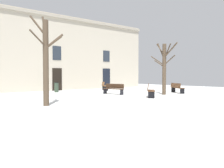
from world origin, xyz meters
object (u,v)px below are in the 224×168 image
(tree_near_facade, at_px, (164,67))
(tree_right_of_center, at_px, (46,59))
(litter_bin, at_px, (56,87))
(bench_back_to_back_left, at_px, (114,89))
(bench_near_center_tree, at_px, (150,90))
(bench_far_corner, at_px, (105,86))
(bench_near_lamp, at_px, (177,88))

(tree_near_facade, distance_m, tree_right_of_center, 10.13)
(litter_bin, bearing_deg, bench_back_to_back_left, -63.81)
(bench_near_center_tree, bearing_deg, bench_far_corner, 32.78)
(litter_bin, height_order, bench_back_to_back_left, litter_bin)
(tree_right_of_center, relative_size, bench_near_center_tree, 2.88)
(tree_near_facade, distance_m, bench_far_corner, 7.42)
(bench_near_lamp, bearing_deg, tree_right_of_center, 123.54)
(bench_far_corner, height_order, bench_near_lamp, bench_far_corner)
(bench_far_corner, bearing_deg, litter_bin, 113.64)
(litter_bin, relative_size, bench_near_lamp, 0.48)
(tree_right_of_center, bearing_deg, bench_far_corner, 37.04)
(litter_bin, relative_size, bench_back_to_back_left, 0.46)
(tree_right_of_center, xyz_separation_m, bench_far_corner, (9.95, 7.51, -1.92))
(tree_right_of_center, xyz_separation_m, bench_near_center_tree, (7.59, -0.43, -1.88))
(tree_right_of_center, relative_size, bench_far_corner, 3.01)
(bench_near_lamp, bearing_deg, bench_near_center_tree, 133.41)
(tree_right_of_center, distance_m, litter_bin, 9.79)
(tree_near_facade, relative_size, bench_near_lamp, 2.28)
(bench_near_center_tree, xyz_separation_m, bench_back_to_back_left, (-0.18, 3.67, -0.03))
(litter_bin, distance_m, bench_near_center_tree, 9.04)
(tree_right_of_center, distance_m, bench_far_corner, 12.61)
(bench_near_center_tree, xyz_separation_m, bench_near_lamp, (4.83, 1.12, -0.03))
(litter_bin, height_order, bench_near_center_tree, bench_near_center_tree)
(tree_right_of_center, relative_size, bench_near_lamp, 2.55)
(tree_near_facade, xyz_separation_m, bench_back_to_back_left, (-2.71, 2.94, -1.76))
(tree_near_facade, bearing_deg, tree_right_of_center, -178.29)
(bench_near_center_tree, bearing_deg, bench_near_lamp, -27.67)
(tree_right_of_center, distance_m, bench_near_center_tree, 7.83)
(bench_back_to_back_left, bearing_deg, bench_near_center_tree, -7.31)
(bench_back_to_back_left, bearing_deg, tree_near_facade, 32.59)
(bench_near_lamp, bearing_deg, bench_back_to_back_left, 93.36)
(tree_near_facade, xyz_separation_m, bench_near_lamp, (2.30, 0.38, -1.76))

